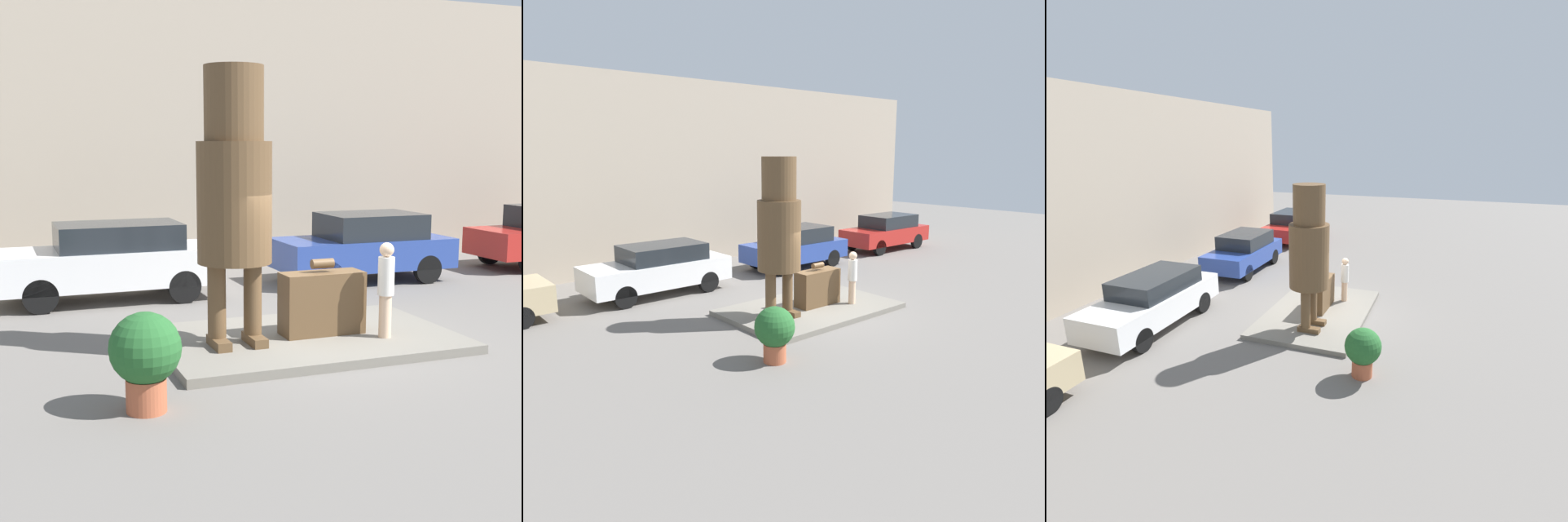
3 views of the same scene
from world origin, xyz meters
TOP-DOWN VIEW (x-y plane):
  - ground_plane at (0.00, 0.00)m, footprint 60.00×60.00m
  - pedestal at (0.00, 0.00)m, footprint 4.85×3.14m
  - building_backdrop at (0.00, 8.26)m, footprint 28.00×0.60m
  - statue_figure at (-1.26, -0.12)m, footprint 1.15×1.15m
  - giant_suitcase at (0.29, -0.00)m, footprint 1.38×0.53m
  - tourist at (1.15, -0.57)m, footprint 0.26×0.26m
  - parked_car_white at (-2.46, 4.53)m, footprint 4.62×1.78m
  - parked_car_blue at (3.60, 4.66)m, footprint 4.18×1.87m
  - parked_car_red at (9.49, 4.82)m, footprint 4.47×1.84m
  - planter_pot at (-3.09, -2.15)m, footprint 0.89×0.89m

SIDE VIEW (x-z plane):
  - ground_plane at x=0.00m, z-range 0.00..0.00m
  - pedestal at x=0.00m, z-range 0.00..0.15m
  - giant_suitcase at x=0.29m, z-range 0.04..1.30m
  - planter_pot at x=-3.09m, z-range 0.10..1.35m
  - parked_car_blue at x=3.60m, z-range 0.04..1.67m
  - parked_car_white at x=-2.46m, z-range 0.05..1.68m
  - parked_car_red at x=9.49m, z-range 0.05..1.68m
  - tourist at x=1.15m, z-range 0.22..1.77m
  - statue_figure at x=-1.26m, z-range 0.51..4.76m
  - building_backdrop at x=0.00m, z-range 0.00..7.35m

